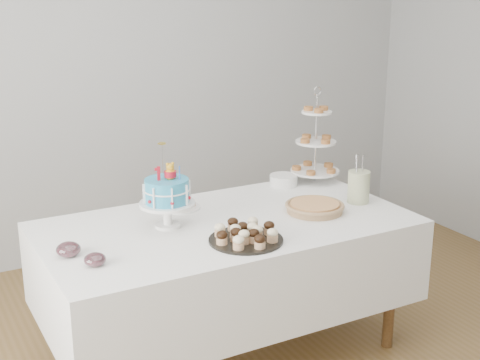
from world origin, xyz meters
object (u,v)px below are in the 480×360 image
birthday_cake (167,205)px  pastry_plate (181,206)px  jam_bowl_a (95,260)px  plate_stack (284,180)px  table (227,262)px  utensil_pitcher (359,186)px  tiered_stand (316,142)px  jam_bowl_b (68,250)px  pie (315,207)px  cupcake_tray (246,233)px

birthday_cake → pastry_plate: (0.17, 0.23, -0.10)m
jam_bowl_a → plate_stack: bearing=24.1°
plate_stack → jam_bowl_a: 1.50m
table → pastry_plate: size_ratio=9.08×
table → utensil_pitcher: bearing=-5.1°
pastry_plate → jam_bowl_a: jam_bowl_a is taller
tiered_stand → jam_bowl_b: bearing=-165.2°
tiered_stand → jam_bowl_a: 1.71m
pie → utensil_pitcher: bearing=3.5°
cupcake_tray → plate_stack: bearing=46.7°
cupcake_tray → jam_bowl_a: bearing=174.5°
birthday_cake → utensil_pitcher: birthday_cake is taller
pie → tiered_stand: bearing=55.2°
plate_stack → pastry_plate: plate_stack is taller
cupcake_tray → pastry_plate: cupcake_tray is taller
pie → tiered_stand: (0.33, 0.48, 0.22)m
birthday_cake → tiered_stand: tiered_stand is taller
table → cupcake_tray: 0.39m
pie → plate_stack: 0.50m
plate_stack → jam_bowl_a: plate_stack is taller
plate_stack → cupcake_tray: bearing=-133.3°
plate_stack → utensil_pitcher: bearing=-66.9°
cupcake_tray → pie: size_ratio=1.12×
jam_bowl_a → table: bearing=15.5°
pie → pastry_plate: 0.73m
birthday_cake → jam_bowl_a: birthday_cake is taller
pie → jam_bowl_b: size_ratio=2.87×
pastry_plate → utensil_pitcher: size_ratio=0.76×
plate_stack → jam_bowl_a: bearing=-155.9°
birthday_cake → jam_bowl_a: bearing=-138.0°
table → pie: size_ratio=5.95×
utensil_pitcher → jam_bowl_b: bearing=159.4°
table → jam_bowl_a: 0.83m
tiered_stand → plate_stack: size_ratio=3.49×
pastry_plate → table: bearing=-68.3°
cupcake_tray → table: bearing=81.4°
table → cupcake_tray: (-0.04, -0.28, 0.27)m
plate_stack → utensil_pitcher: 0.52m
tiered_stand → table: bearing=-154.7°
cupcake_tray → jam_bowl_a: size_ratio=3.69×
table → cupcake_tray: size_ratio=5.30×
pastry_plate → tiered_stand: bearing=4.8°
cupcake_tray → pastry_plate: size_ratio=1.71×
jam_bowl_a → jam_bowl_b: size_ratio=0.87×
tiered_stand → plate_stack: tiered_stand is taller
jam_bowl_a → utensil_pitcher: bearing=5.1°
utensil_pitcher → table: bearing=155.0°
tiered_stand → pastry_plate: tiered_stand is taller
pie → pastry_plate: bearing=146.9°
table → utensil_pitcher: (0.80, -0.07, 0.33)m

